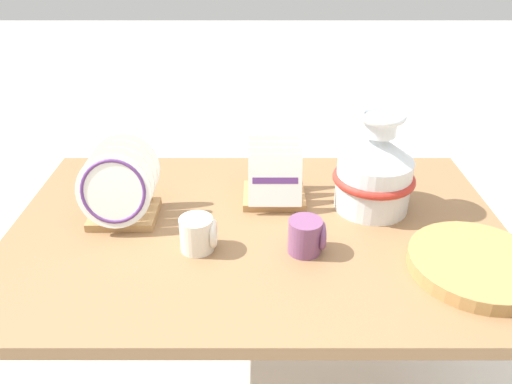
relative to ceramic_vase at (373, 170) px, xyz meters
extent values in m
cube|color=olive|center=(-0.33, -0.11, -0.14)|extent=(1.37, 0.88, 0.03)
cylinder|color=olive|center=(-0.97, 0.29, -0.51)|extent=(0.06, 0.06, 0.71)
cylinder|color=olive|center=(0.30, 0.29, -0.51)|extent=(0.06, 0.06, 0.71)
cylinder|color=silver|center=(0.00, 0.00, -0.04)|extent=(0.21, 0.21, 0.16)
cone|color=silver|center=(0.00, 0.00, 0.07)|extent=(0.21, 0.21, 0.07)
cylinder|color=silver|center=(0.00, 0.00, 0.13)|extent=(0.09, 0.09, 0.05)
torus|color=silver|center=(0.00, 0.00, 0.16)|extent=(0.13, 0.13, 0.02)
torus|color=#B72D23|center=(0.00, 0.00, -0.03)|extent=(0.24, 0.24, 0.02)
cube|color=tan|center=(-0.71, -0.06, -0.11)|extent=(0.18, 0.15, 0.02)
cylinder|color=tan|center=(-0.78, 0.00, -0.07)|extent=(0.01, 0.01, 0.07)
cylinder|color=tan|center=(-0.65, 0.00, -0.07)|extent=(0.01, 0.01, 0.07)
cylinder|color=white|center=(-0.71, -0.13, 0.00)|extent=(0.20, 0.07, 0.19)
torus|color=#5B3375|center=(-0.71, -0.13, 0.00)|extent=(0.17, 0.06, 0.17)
cylinder|color=white|center=(-0.71, -0.08, 0.00)|extent=(0.20, 0.07, 0.19)
cylinder|color=white|center=(-0.71, -0.04, 0.00)|extent=(0.20, 0.07, 0.19)
cylinder|color=white|center=(-0.71, 0.01, 0.00)|extent=(0.20, 0.07, 0.19)
cube|color=tan|center=(-0.28, 0.05, -0.11)|extent=(0.18, 0.15, 0.02)
cylinder|color=tan|center=(-0.35, 0.11, -0.07)|extent=(0.01, 0.01, 0.07)
cylinder|color=tan|center=(-0.22, 0.11, -0.07)|extent=(0.01, 0.01, 0.07)
cube|color=white|center=(-0.28, -0.02, -0.02)|extent=(0.15, 0.05, 0.15)
cube|color=white|center=(-0.28, 0.02, -0.02)|extent=(0.15, 0.05, 0.15)
cube|color=white|center=(-0.28, 0.07, -0.02)|extent=(0.15, 0.05, 0.15)
cube|color=white|center=(-0.28, 0.11, -0.02)|extent=(0.15, 0.05, 0.15)
cube|color=#5B3375|center=(-0.28, -0.02, -0.02)|extent=(0.13, 0.01, 0.02)
cylinder|color=#AD7F47|center=(0.20, -0.30, -0.12)|extent=(0.33, 0.33, 0.01)
cylinder|color=#AD7F47|center=(0.20, -0.30, -0.11)|extent=(0.33, 0.33, 0.01)
cylinder|color=#AD7F47|center=(0.20, -0.30, -0.10)|extent=(0.33, 0.33, 0.01)
cylinder|color=#AD7F47|center=(0.20, -0.30, -0.09)|extent=(0.33, 0.33, 0.01)
cylinder|color=#7A4770|center=(-0.21, -0.22, -0.08)|extent=(0.09, 0.09, 0.09)
torus|color=#7A4770|center=(-0.17, -0.22, -0.07)|extent=(0.02, 0.07, 0.07)
cylinder|color=silver|center=(-0.49, -0.21, -0.08)|extent=(0.09, 0.09, 0.09)
torus|color=silver|center=(-0.45, -0.21, -0.07)|extent=(0.02, 0.07, 0.07)
camera|label=1|loc=(-0.34, -1.26, 0.64)|focal=35.00mm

